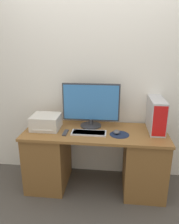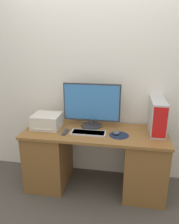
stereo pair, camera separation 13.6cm
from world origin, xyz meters
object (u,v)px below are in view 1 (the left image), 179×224
Objects in this scene: keyboard at (89,133)px; printer at (46,122)px; computer_tower at (156,114)px; remote_control at (65,133)px; mouse at (117,132)px; monitor at (91,104)px.

printer is (-0.52, 0.10, 0.07)m from keyboard.
keyboard is 0.82× the size of computer_tower.
computer_tower is at bearing 12.54° from remote_control.
mouse is 0.59× the size of remote_control.
keyboard is (0.00, -0.23, -0.26)m from monitor.
computer_tower is (0.75, 0.20, 0.18)m from keyboard.
mouse is at bearing -33.18° from monitor.
printer is (-1.26, -0.11, -0.10)m from computer_tower.
printer reaches higher than remote_control.
keyboard is 4.22× the size of mouse.
remote_control is (0.25, -0.12, -0.07)m from printer.
mouse is 0.57m from remote_control.
monitor is at bearing 90.48° from keyboard.
monitor is at bearing 44.22° from remote_control.
mouse is (0.31, -0.20, -0.25)m from monitor.
monitor is 0.45m from mouse.
mouse is 0.29× the size of printer.
computer_tower reaches higher than remote_control.
printer is at bearing -165.16° from monitor.
mouse is at bearing 5.15° from remote_control.
monitor is 0.35m from keyboard.
keyboard is 0.79m from computer_tower.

